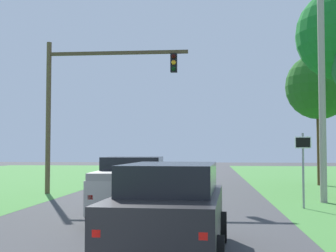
{
  "coord_description": "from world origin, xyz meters",
  "views": [
    {
      "loc": [
        2.19,
        -5.4,
        2.19
      ],
      "look_at": [
        0.29,
        15.24,
        3.22
      ],
      "focal_mm": 49.16,
      "sensor_mm": 36.0,
      "label": 1
    }
  ],
  "objects": [
    {
      "name": "keep_moving_sign",
      "position": [
        5.61,
        11.99,
        1.77
      ],
      "size": [
        0.6,
        0.09,
        2.78
      ],
      "color": "gray",
      "rests_on": "ground_plane"
    },
    {
      "name": "traffic_light",
      "position": [
        -3.97,
        16.62,
        4.93
      ],
      "size": [
        7.05,
        0.4,
        7.5
      ],
      "color": "brown",
      "rests_on": "ground_plane"
    },
    {
      "name": "pickup_truck_lead",
      "position": [
        -0.24,
        9.12,
        1.0
      ],
      "size": [
        2.39,
        5.57,
        1.94
      ],
      "color": "#B7B2A8",
      "rests_on": "ground_plane"
    },
    {
      "name": "red_suv_near",
      "position": [
        1.35,
        4.14,
        0.99
      ],
      "size": [
        2.46,
        4.87,
        1.88
      ],
      "color": "black",
      "rests_on": "ground_plane"
    },
    {
      "name": "extra_tree_2",
      "position": [
        8.79,
        23.12,
        5.97
      ],
      "size": [
        4.04,
        4.04,
        8.03
      ],
      "color": "#4C351E",
      "rests_on": "ground_plane"
    },
    {
      "name": "utility_pole_right",
      "position": [
        6.79,
        13.96,
        4.7
      ],
      "size": [
        0.28,
        0.28,
        9.4
      ],
      "primitive_type": "cylinder",
      "color": "#9E998E",
      "rests_on": "ground_plane"
    },
    {
      "name": "ground_plane",
      "position": [
        0.0,
        9.48,
        0.0
      ],
      "size": [
        120.0,
        120.0,
        0.0
      ],
      "primitive_type": "plane",
      "color": "#424244"
    }
  ]
}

